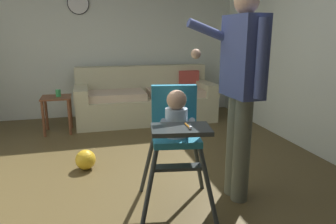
{
  "coord_description": "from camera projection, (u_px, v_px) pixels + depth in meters",
  "views": [
    {
      "loc": [
        -0.35,
        -2.54,
        1.38
      ],
      "look_at": [
        0.21,
        -0.38,
        0.81
      ],
      "focal_mm": 33.14,
      "sensor_mm": 36.0,
      "label": 1
    }
  ],
  "objects": [
    {
      "name": "ground",
      "position": [
        135.0,
        195.0,
        2.82
      ],
      "size": [
        5.96,
        7.24,
        0.1
      ],
      "primitive_type": "cube",
      "color": "brown"
    },
    {
      "name": "adult_standing",
      "position": [
        241.0,
        87.0,
        2.47
      ],
      "size": [
        0.52,
        0.49,
        1.71
      ],
      "rotation": [
        0.0,
        0.0,
        -3.09
      ],
      "color": "#616451",
      "rests_on": "ground"
    },
    {
      "name": "side_table",
      "position": [
        57.0,
        106.0,
        4.38
      ],
      "size": [
        0.4,
        0.4,
        0.52
      ],
      "color": "brown",
      "rests_on": "ground"
    },
    {
      "name": "toy_ball",
      "position": [
        86.0,
        160.0,
        3.23
      ],
      "size": [
        0.21,
        0.21,
        0.21
      ],
      "primitive_type": "sphere",
      "color": "gold",
      "rests_on": "ground"
    },
    {
      "name": "wall_far",
      "position": [
        107.0,
        38.0,
        5.16
      ],
      "size": [
        5.16,
        0.06,
        2.63
      ],
      "primitive_type": "cube",
      "color": "silver",
      "rests_on": "ground"
    },
    {
      "name": "high_chair",
      "position": [
        176.0,
        126.0,
        2.39
      ],
      "size": [
        0.69,
        0.79,
        0.99
      ],
      "rotation": [
        0.0,
        0.0,
        -1.74
      ],
      "color": "#2E3333",
      "rests_on": "ground"
    },
    {
      "name": "wall_right",
      "position": [
        333.0,
        40.0,
        3.31
      ],
      "size": [
        0.06,
        6.24,
        2.63
      ],
      "primitive_type": "cube",
      "color": "silver",
      "rests_on": "ground"
    },
    {
      "name": "wall_clock",
      "position": [
        78.0,
        4.0,
        4.89
      ],
      "size": [
        0.34,
        0.04,
        0.34
      ],
      "color": "white"
    },
    {
      "name": "couch",
      "position": [
        146.0,
        100.0,
        5.05
      ],
      "size": [
        2.19,
        0.86,
        0.86
      ],
      "rotation": [
        0.0,
        0.0,
        -1.57
      ],
      "color": "beige",
      "rests_on": "ground"
    },
    {
      "name": "sippy_cup",
      "position": [
        58.0,
        93.0,
        4.34
      ],
      "size": [
        0.07,
        0.07,
        0.1
      ],
      "primitive_type": "cylinder",
      "color": "green",
      "rests_on": "side_table"
    }
  ]
}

